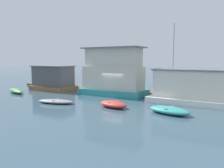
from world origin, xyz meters
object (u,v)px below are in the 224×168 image
object	(u,v)px
dinghy_teal	(169,110)
houseboat_white	(190,88)
mooring_post_far_left	(54,81)
dinghy_grey	(56,101)
houseboat_brown	(53,78)
dinghy_red	(113,104)
mooring_post_centre	(90,86)
mooring_post_far_right	(71,84)
houseboat_teal	(113,74)
dinghy_green	(16,91)

from	to	relation	value
dinghy_teal	houseboat_white	bearing A→B (deg)	83.67
mooring_post_far_left	dinghy_grey	bearing A→B (deg)	-44.22
houseboat_brown	houseboat_white	distance (m)	17.08
houseboat_brown	houseboat_white	world-z (taller)	houseboat_white
houseboat_brown	dinghy_red	distance (m)	13.02
houseboat_brown	mooring_post_far_left	xyz separation A→B (m)	(-1.45, 1.59, -0.52)
dinghy_red	mooring_post_centre	size ratio (longest dim) A/B	2.33
mooring_post_far_right	houseboat_white	bearing A→B (deg)	-6.19
houseboat_white	dinghy_red	xyz separation A→B (m)	(-5.16, -4.98, -1.15)
houseboat_teal	mooring_post_centre	world-z (taller)	houseboat_teal
houseboat_white	houseboat_teal	bearing A→B (deg)	175.87
houseboat_teal	dinghy_green	size ratio (longest dim) A/B	1.90
dinghy_green	dinghy_grey	xyz separation A→B (m)	(8.57, -2.16, -0.07)
houseboat_brown	mooring_post_centre	size ratio (longest dim) A/B	4.46
houseboat_brown	dinghy_teal	size ratio (longest dim) A/B	1.66
houseboat_teal	mooring_post_far_left	world-z (taller)	houseboat_teal
dinghy_teal	mooring_post_far_right	bearing A→B (deg)	156.54
dinghy_teal	mooring_post_centre	world-z (taller)	mooring_post_centre
mooring_post_centre	mooring_post_far_left	bearing A→B (deg)	180.00
dinghy_green	dinghy_red	distance (m)	13.92
houseboat_teal	mooring_post_centre	xyz separation A→B (m)	(-3.92, 1.07, -1.74)
dinghy_red	mooring_post_far_right	distance (m)	12.25
dinghy_red	dinghy_teal	world-z (taller)	dinghy_red
dinghy_grey	dinghy_red	world-z (taller)	dinghy_red
mooring_post_far_left	houseboat_teal	bearing A→B (deg)	-6.02
mooring_post_far_left	mooring_post_centre	xyz separation A→B (m)	(6.21, 0.00, -0.38)
dinghy_green	dinghy_grey	distance (m)	8.83
houseboat_brown	mooring_post_far_right	world-z (taller)	houseboat_brown
dinghy_red	houseboat_teal	bearing A→B (deg)	120.13
mooring_post_centre	dinghy_red	bearing A→B (deg)	-42.91
mooring_post_far_right	mooring_post_centre	xyz separation A→B (m)	(3.11, 0.00, -0.16)
houseboat_white	mooring_post_centre	bearing A→B (deg)	172.26
dinghy_green	houseboat_brown	bearing A→B (deg)	64.40
dinghy_green	mooring_post_far_right	bearing A→B (deg)	57.50
dinghy_grey	dinghy_green	bearing A→B (deg)	165.84
houseboat_white	dinghy_teal	world-z (taller)	houseboat_white
houseboat_brown	houseboat_teal	distance (m)	8.74
houseboat_white	dinghy_red	distance (m)	7.26
dinghy_grey	mooring_post_centre	size ratio (longest dim) A/B	2.88
houseboat_white	dinghy_grey	size ratio (longest dim) A/B	2.05
houseboat_brown	dinghy_green	xyz separation A→B (m)	(-1.96, -4.09, -1.26)
dinghy_green	mooring_post_far_right	xyz separation A→B (m)	(3.62, 5.68, 0.53)
houseboat_white	mooring_post_far_left	world-z (taller)	houseboat_white
houseboat_teal	mooring_post_far_right	size ratio (longest dim) A/B	4.74
houseboat_brown	dinghy_teal	world-z (taller)	houseboat_brown
houseboat_brown	dinghy_red	xyz separation A→B (m)	(11.93, -5.07, -1.25)
houseboat_brown	mooring_post_far_right	xyz separation A→B (m)	(1.66, 1.59, -0.73)
dinghy_green	mooring_post_far_right	distance (m)	6.75
dinghy_red	dinghy_teal	bearing A→B (deg)	2.39
houseboat_brown	dinghy_teal	bearing A→B (deg)	-16.42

